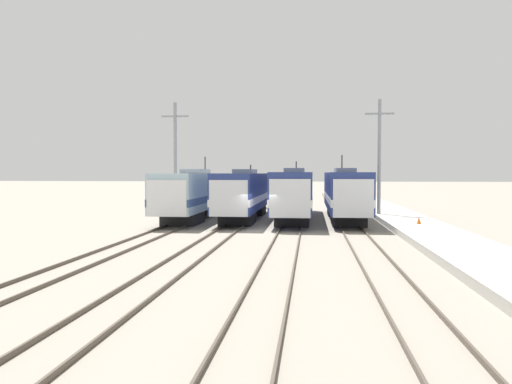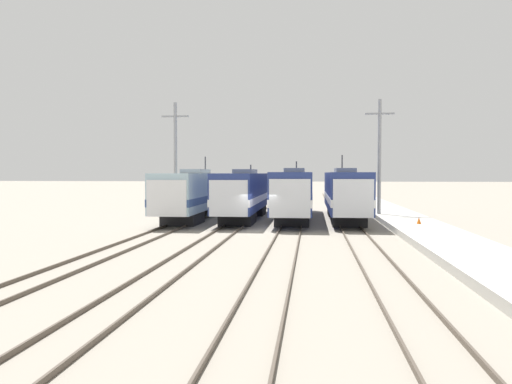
% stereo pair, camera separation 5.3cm
% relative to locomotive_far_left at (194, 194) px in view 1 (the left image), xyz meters
% --- Properties ---
extents(ground_plane, '(400.00, 400.00, 0.00)m').
position_rel_locomotive_far_left_xyz_m(ground_plane, '(6.31, -7.38, -2.19)').
color(ground_plane, gray).
extents(rail_pair_far_left, '(1.51, 120.00, 0.15)m').
position_rel_locomotive_far_left_xyz_m(rail_pair_far_left, '(-0.00, -7.38, -2.12)').
color(rail_pair_far_left, '#4C4238').
rests_on(rail_pair_far_left, ground_plane).
extents(rail_pair_center_left, '(1.51, 120.00, 0.15)m').
position_rel_locomotive_far_left_xyz_m(rail_pair_center_left, '(4.21, -7.38, -2.12)').
color(rail_pair_center_left, '#4C4238').
rests_on(rail_pair_center_left, ground_plane).
extents(rail_pair_center_right, '(1.51, 120.00, 0.15)m').
position_rel_locomotive_far_left_xyz_m(rail_pair_center_right, '(8.41, -7.38, -2.12)').
color(rail_pair_center_right, '#4C4238').
rests_on(rail_pair_center_right, ground_plane).
extents(rail_pair_far_right, '(1.51, 120.00, 0.15)m').
position_rel_locomotive_far_left_xyz_m(rail_pair_far_right, '(12.62, -7.38, -2.12)').
color(rail_pair_far_right, '#4C4238').
rests_on(rail_pair_far_right, ground_plane).
extents(locomotive_far_left, '(3.08, 17.44, 5.47)m').
position_rel_locomotive_far_left_xyz_m(locomotive_far_left, '(0.00, 0.00, 0.00)').
color(locomotive_far_left, '#232326').
rests_on(locomotive_far_left, ground_plane).
extents(locomotive_center_left, '(2.94, 17.47, 4.71)m').
position_rel_locomotive_far_left_xyz_m(locomotive_center_left, '(4.21, 0.44, -0.00)').
color(locomotive_center_left, black).
rests_on(locomotive_center_left, ground_plane).
extents(locomotive_center_right, '(3.03, 19.65, 5.04)m').
position_rel_locomotive_far_left_xyz_m(locomotive_center_right, '(8.41, 1.07, 0.04)').
color(locomotive_center_right, black).
rests_on(locomotive_center_right, ground_plane).
extents(locomotive_far_right, '(2.97, 17.72, 5.59)m').
position_rel_locomotive_far_left_xyz_m(locomotive_far_right, '(12.62, 0.68, 0.04)').
color(locomotive_far_right, black).
rests_on(locomotive_far_right, ground_plane).
extents(catenary_tower_left, '(2.47, 0.30, 10.25)m').
position_rel_locomotive_far_left_xyz_m(catenary_tower_left, '(-2.34, 2.56, 3.18)').
color(catenary_tower_left, gray).
rests_on(catenary_tower_left, ground_plane).
extents(catenary_tower_right, '(2.47, 0.30, 10.25)m').
position_rel_locomotive_far_left_xyz_m(catenary_tower_right, '(15.63, 2.56, 3.18)').
color(catenary_tower_right, gray).
rests_on(catenary_tower_right, ground_plane).
extents(platform, '(4.00, 120.00, 0.42)m').
position_rel_locomotive_far_left_xyz_m(platform, '(17.23, -7.38, -1.99)').
color(platform, '#A8A59E').
rests_on(platform, ground_plane).
extents(traffic_cone, '(0.31, 0.31, 0.45)m').
position_rel_locomotive_far_left_xyz_m(traffic_cone, '(17.25, -5.83, -1.55)').
color(traffic_cone, orange).
rests_on(traffic_cone, platform).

